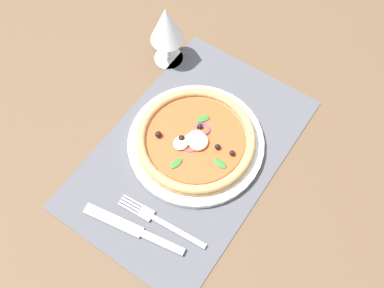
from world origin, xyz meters
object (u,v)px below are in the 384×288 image
at_px(plate, 194,142).
at_px(knife, 133,229).
at_px(wine_glass, 166,26).
at_px(fork, 157,220).
at_px(pizza, 194,138).

relative_size(plate, knife, 1.35).
bearing_deg(wine_glass, fork, -147.17).
distance_m(fork, wine_glass, 0.39).
bearing_deg(plate, knife, -177.94).
height_order(fork, knife, knife).
xyz_separation_m(knife, wine_glass, (0.36, 0.18, 0.09)).
xyz_separation_m(fork, wine_glass, (0.32, 0.20, 0.09)).
height_order(pizza, knife, pizza).
distance_m(knife, wine_glass, 0.41).
bearing_deg(wine_glass, knife, -153.41).
bearing_deg(pizza, knife, -177.97).
bearing_deg(knife, wine_glass, -73.46).
height_order(plate, knife, plate).
bearing_deg(wine_glass, plate, -130.86).
height_order(plate, wine_glass, wine_glass).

